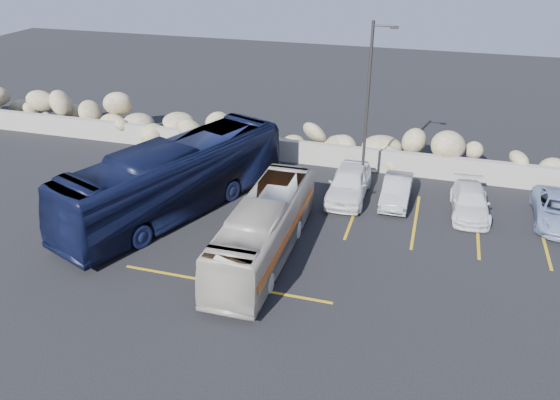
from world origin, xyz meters
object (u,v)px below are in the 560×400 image
(tour_coach, at_px, (175,178))
(vintage_bus, at_px, (264,229))
(car_a, at_px, (349,183))
(lamppost, at_px, (369,105))
(car_b, at_px, (397,191))
(car_d, at_px, (559,210))
(car_c, at_px, (470,202))

(tour_coach, bearing_deg, vintage_bus, -5.08)
(tour_coach, height_order, car_a, tour_coach)
(lamppost, distance_m, tour_coach, 9.34)
(vintage_bus, height_order, car_b, vintage_bus)
(vintage_bus, relative_size, car_a, 1.95)
(car_a, xyz_separation_m, car_d, (9.17, 0.14, -0.15))
(car_b, relative_size, car_c, 0.92)
(lamppost, relative_size, car_b, 2.23)
(car_b, bearing_deg, car_a, -175.84)
(lamppost, relative_size, car_a, 1.83)
(tour_coach, bearing_deg, car_a, 47.82)
(tour_coach, bearing_deg, car_c, 36.87)
(car_a, distance_m, car_b, 2.23)
(car_b, bearing_deg, lamppost, 153.08)
(vintage_bus, distance_m, car_a, 6.44)
(car_c, bearing_deg, vintage_bus, -145.53)
(vintage_bus, distance_m, car_c, 9.78)
(vintage_bus, height_order, car_a, vintage_bus)
(vintage_bus, relative_size, car_d, 1.99)
(car_a, bearing_deg, vintage_bus, -110.73)
(car_c, height_order, car_d, car_d)
(lamppost, distance_m, car_b, 4.17)
(car_c, bearing_deg, car_a, 176.21)
(car_a, height_order, car_d, car_a)
(lamppost, distance_m, car_c, 6.31)
(tour_coach, xyz_separation_m, car_b, (9.40, 3.70, -1.03))
(tour_coach, xyz_separation_m, car_c, (12.66, 3.49, -1.06))
(car_a, relative_size, car_c, 1.13)
(tour_coach, distance_m, car_d, 16.79)
(tour_coach, distance_m, car_c, 13.18)
(lamppost, height_order, car_a, lamppost)
(vintage_bus, xyz_separation_m, car_a, (2.25, 6.02, -0.45))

